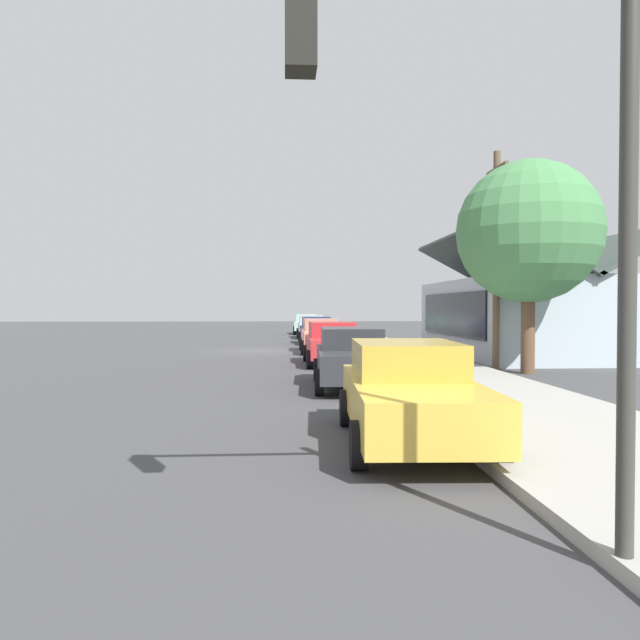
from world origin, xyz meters
TOP-DOWN VIEW (x-y plane):
  - ground_plane at (0.00, 0.00)m, footprint 120.00×120.00m
  - sidewalk_curb at (0.00, 5.60)m, footprint 60.00×4.20m
  - car_seafoam at (-18.06, 2.72)m, footprint 4.50×2.13m
  - car_silver at (-11.81, 2.85)m, footprint 4.33×2.06m
  - car_navy at (-5.42, 2.84)m, footprint 4.36×2.08m
  - car_coral at (0.92, 2.67)m, footprint 4.68×1.99m
  - car_cherry at (6.92, 2.73)m, footprint 4.42×2.12m
  - car_charcoal at (13.20, 2.72)m, footprint 4.67×2.20m
  - car_mustard at (19.72, 2.87)m, footprint 4.73×2.26m
  - storefront_building at (3.29, 11.98)m, footprint 11.92×7.54m
  - shade_tree at (10.45, 8.78)m, footprint 4.60×4.60m
  - traffic_light_main at (24.38, 2.54)m, footprint 0.37×2.79m
  - utility_pole_wooden at (9.18, 8.20)m, footprint 1.80×0.24m
  - fire_hydrant_red at (-0.48, 4.20)m, footprint 0.22×0.22m

SIDE VIEW (x-z plane):
  - ground_plane at x=0.00m, z-range 0.00..0.00m
  - sidewalk_curb at x=0.00m, z-range 0.00..0.16m
  - fire_hydrant_red at x=-0.48m, z-range 0.14..0.85m
  - car_navy at x=-5.42m, z-range 0.02..1.61m
  - car_seafoam at x=-18.06m, z-range 0.02..1.61m
  - car_silver at x=-11.81m, z-range 0.02..1.61m
  - car_coral at x=0.92m, z-range 0.02..1.61m
  - car_cherry at x=6.92m, z-range 0.02..1.61m
  - car_charcoal at x=13.20m, z-range 0.02..1.61m
  - car_mustard at x=19.72m, z-range 0.02..1.61m
  - storefront_building at x=3.29m, z-range -0.88..4.53m
  - traffic_light_main at x=24.38m, z-range 0.89..6.09m
  - utility_pole_wooden at x=9.18m, z-range 0.18..7.68m
  - shade_tree at x=10.45m, z-range 1.13..8.02m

